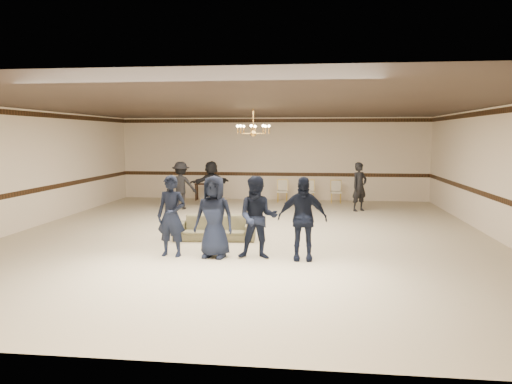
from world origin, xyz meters
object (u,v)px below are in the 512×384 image
boy_b (214,217)px  adult_left (181,186)px  settee (215,228)px  boy_d (302,219)px  boy_a (171,216)px  adult_right (359,187)px  adult_mid (211,184)px  chandelier (253,121)px  banquet_chair_mid (309,192)px  boy_c (258,218)px  console_table (206,192)px  banquet_chair_left (282,191)px  banquet_chair_right (336,192)px

boy_b → adult_left: size_ratio=1.04×
settee → boy_d: bearing=-43.1°
boy_a → adult_right: 8.02m
adult_left → adult_mid: 1.14m
chandelier → adult_mid: (-1.97, 3.78, -2.06)m
adult_left → banquet_chair_mid: bearing=-157.3°
boy_a → adult_mid: 7.12m
chandelier → boy_c: 3.92m
console_table → adult_mid: bearing=-70.6°
boy_c → banquet_chair_left: 8.55m
adult_left → settee: bearing=110.7°
chandelier → settee: bearing=-114.7°
boy_d → banquet_chair_right: size_ratio=2.02×
boy_a → settee: bearing=78.3°
banquet_chair_mid → settee: bearing=-113.0°
banquet_chair_left → boy_c: bearing=-89.7°
adult_right → banquet_chair_mid: (-1.68, 1.85, -0.39)m
boy_b → settee: boy_b is taller
adult_right → banquet_chair_left: (-2.68, 1.85, -0.39)m
boy_d → boy_a: bearing=177.7°
boy_c → banquet_chair_right: bearing=75.0°
settee → adult_right: bearing=47.8°
adult_left → chandelier: bearing=129.2°
boy_c → console_table: boy_c is taller
chandelier → boy_b: bearing=-96.8°
adult_left → banquet_chair_mid: (4.32, 2.15, -0.39)m
banquet_chair_right → console_table: banquet_chair_right is taller
boy_b → boy_d: bearing=8.5°
boy_c → banquet_chair_right: 8.77m
chandelier → console_table: 6.51m
boy_c → banquet_chair_right: (1.95, 8.54, -0.43)m
boy_b → console_table: boy_b is taller
adult_right → banquet_chair_mid: size_ratio=1.94×
banquet_chair_right → console_table: bearing=173.7°
adult_right → boy_a: bearing=-161.1°
chandelier → banquet_chair_left: 5.79m
adult_left → banquet_chair_right: bearing=-161.8°
boy_b → adult_left: 6.85m
boy_b → console_table: (-2.15, 8.74, -0.51)m
banquet_chair_right → chandelier: bearing=-119.1°
adult_right → console_table: bearing=122.6°
boy_d → adult_right: (1.73, 6.69, -0.03)m
boy_a → adult_left: bearing=110.2°
boy_d → adult_right: boy_d is taller
chandelier → banquet_chair_mid: size_ratio=1.13×
boy_b → banquet_chair_right: (2.85, 8.54, -0.43)m
adult_left → boy_a: bearing=100.1°
boy_c → settee: bearing=123.7°
console_table → boy_d: bearing=-65.7°
boy_d → adult_left: boy_d is taller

